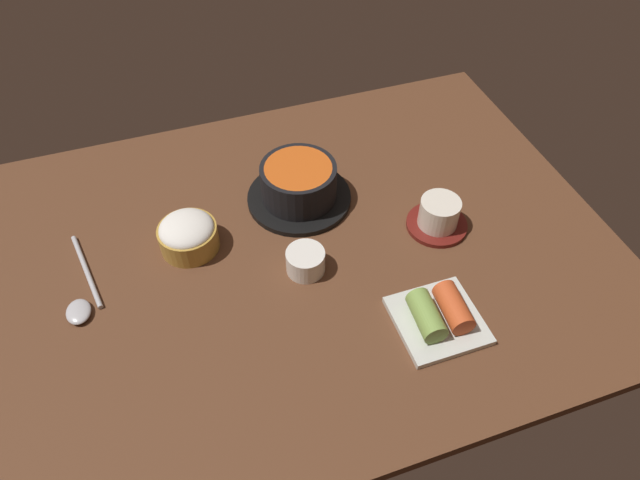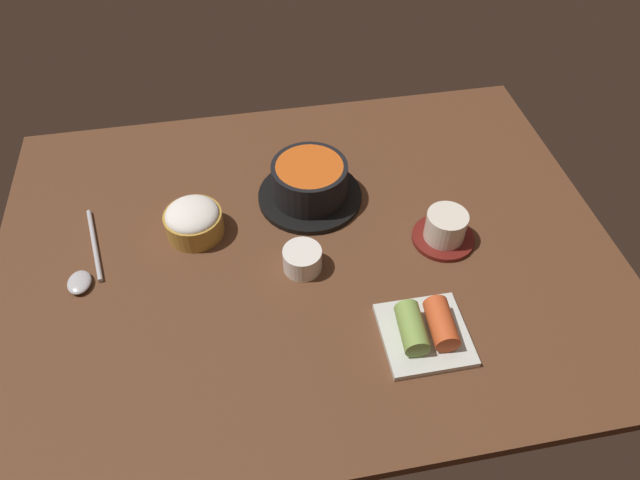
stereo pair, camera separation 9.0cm
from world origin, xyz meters
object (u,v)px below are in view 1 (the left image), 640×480
at_px(banchan_cup_center, 305,261).
at_px(rice_bowl, 188,234).
at_px(kimchi_plate, 439,315).
at_px(stone_pot, 299,185).
at_px(spoon, 81,298).
at_px(tea_cup_with_saucer, 438,216).

bearing_deg(banchan_cup_center, rice_bowl, 146.72).
bearing_deg(kimchi_plate, banchan_cup_center, 133.72).
bearing_deg(stone_pot, kimchi_plate, -70.08).
bearing_deg(rice_bowl, spoon, -162.64).
xyz_separation_m(stone_pot, rice_bowl, (-0.20, -0.05, -0.01)).
distance_m(tea_cup_with_saucer, banchan_cup_center, 0.24).
bearing_deg(banchan_cup_center, stone_pot, 76.12).
bearing_deg(rice_bowl, banchan_cup_center, -33.28).
height_order(rice_bowl, banchan_cup_center, rice_bowl).
bearing_deg(spoon, kimchi_plate, -23.28).
distance_m(stone_pot, tea_cup_with_saucer, 0.24).
bearing_deg(spoon, stone_pot, 15.09).
height_order(rice_bowl, tea_cup_with_saucer, rice_bowl).
relative_size(banchan_cup_center, spoon, 0.34).
xyz_separation_m(stone_pot, tea_cup_with_saucer, (0.20, -0.14, -0.01)).
xyz_separation_m(rice_bowl, tea_cup_with_saucer, (0.40, -0.09, -0.00)).
bearing_deg(kimchi_plate, stone_pot, 109.92).
xyz_separation_m(stone_pot, kimchi_plate, (0.11, -0.31, -0.02)).
xyz_separation_m(rice_bowl, spoon, (-0.17, -0.05, -0.02)).
height_order(stone_pot, banchan_cup_center, stone_pot).
height_order(tea_cup_with_saucer, kimchi_plate, tea_cup_with_saucer).
relative_size(rice_bowl, banchan_cup_center, 1.56).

